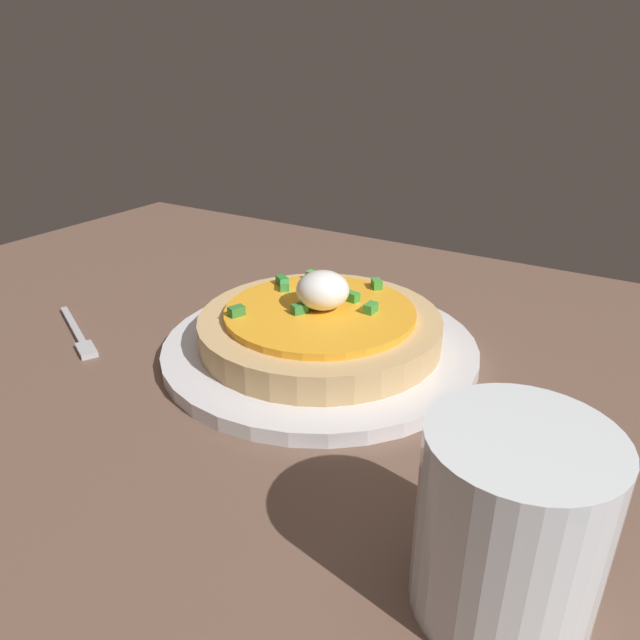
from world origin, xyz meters
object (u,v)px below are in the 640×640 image
(cup_far, at_px, (508,533))
(fork, at_px, (78,335))
(plate, at_px, (320,347))
(pizza, at_px, (320,324))

(cup_far, height_order, fork, cup_far)
(plate, bearing_deg, pizza, -78.11)
(plate, xyz_separation_m, pizza, (0.00, -0.00, 0.02))
(pizza, distance_m, cup_far, 0.27)
(pizza, distance_m, fork, 0.23)
(plate, bearing_deg, cup_far, 140.13)
(pizza, bearing_deg, fork, 23.73)
(cup_far, bearing_deg, plate, -39.87)
(plate, height_order, fork, plate)
(pizza, bearing_deg, cup_far, 140.10)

